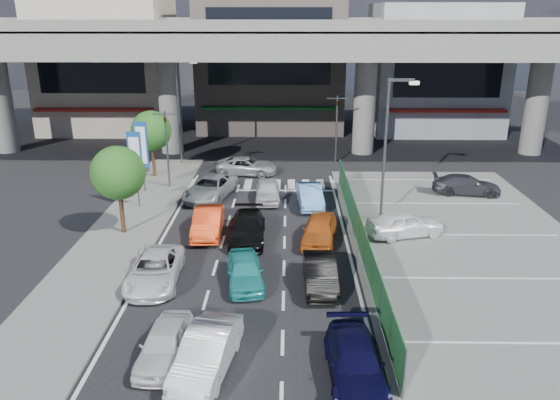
{
  "coord_description": "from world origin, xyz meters",
  "views": [
    {
      "loc": [
        1.77,
        -22.84,
        11.26
      ],
      "look_at": [
        1.34,
        4.8,
        1.69
      ],
      "focal_mm": 35.0,
      "sensor_mm": 36.0,
      "label": 1
    }
  ],
  "objects_px": {
    "van_white_back_left": "(165,344)",
    "sedan_black_mid": "(247,228)",
    "tree_far": "(151,131)",
    "parked_sedan_white": "(405,223)",
    "hatch_white_back_mid": "(207,353)",
    "sedan_white_mid_left": "(155,270)",
    "minivan_navy_back": "(355,362)",
    "taxi_orange_right": "(319,230)",
    "traffic_light_left": "(166,131)",
    "street_lamp_right": "(389,139)",
    "hatch_black_mid_right": "(320,274)",
    "traffic_light_right": "(337,112)",
    "taxi_orange_left": "(208,222)",
    "parked_sedan_dgrey": "(466,185)",
    "traffic_cone": "(359,224)",
    "sedan_white_front_mid": "(268,191)",
    "signboard_far": "(142,147)",
    "street_lamp_left": "(181,103)",
    "tree_near": "(118,173)",
    "taxi_teal_mid": "(245,271)",
    "wagon_silver_front_left": "(210,188)",
    "kei_truck_front_right": "(310,196)",
    "crossing_wagon_silver": "(247,166)",
    "signboard_near": "(135,159)"
  },
  "relations": [
    {
      "from": "traffic_light_left",
      "to": "sedan_white_mid_left",
      "type": "relative_size",
      "value": 1.13
    },
    {
      "from": "taxi_orange_right",
      "to": "parked_sedan_dgrey",
      "type": "distance_m",
      "value": 12.64
    },
    {
      "from": "sedan_black_mid",
      "to": "traffic_cone",
      "type": "distance_m",
      "value": 6.1
    },
    {
      "from": "traffic_light_left",
      "to": "signboard_near",
      "type": "height_order",
      "value": "traffic_light_left"
    },
    {
      "from": "sedan_white_mid_left",
      "to": "parked_sedan_dgrey",
      "type": "bearing_deg",
      "value": 33.09
    },
    {
      "from": "traffic_light_left",
      "to": "taxi_orange_right",
      "type": "xyz_separation_m",
      "value": [
        9.59,
        -8.93,
        -3.25
      ]
    },
    {
      "from": "street_lamp_right",
      "to": "taxi_orange_left",
      "type": "height_order",
      "value": "street_lamp_right"
    },
    {
      "from": "signboard_far",
      "to": "sedan_white_mid_left",
      "type": "relative_size",
      "value": 1.02
    },
    {
      "from": "street_lamp_right",
      "to": "hatch_white_back_mid",
      "type": "relative_size",
      "value": 1.91
    },
    {
      "from": "sedan_white_mid_left",
      "to": "crossing_wagon_silver",
      "type": "relative_size",
      "value": 1.03
    },
    {
      "from": "street_lamp_right",
      "to": "van_white_back_left",
      "type": "xyz_separation_m",
      "value": [
        -9.56,
        -13.06,
        -4.15
      ]
    },
    {
      "from": "hatch_white_back_mid",
      "to": "sedan_white_mid_left",
      "type": "distance_m",
      "value": 6.89
    },
    {
      "from": "hatch_white_back_mid",
      "to": "traffic_cone",
      "type": "distance_m",
      "value": 13.85
    },
    {
      "from": "street_lamp_right",
      "to": "hatch_white_back_mid",
      "type": "distance_m",
      "value": 16.36
    },
    {
      "from": "sedan_white_mid_left",
      "to": "taxi_teal_mid",
      "type": "xyz_separation_m",
      "value": [
        3.92,
        -0.04,
        -0.0
      ]
    },
    {
      "from": "traffic_cone",
      "to": "van_white_back_left",
      "type": "bearing_deg",
      "value": -124.48
    },
    {
      "from": "van_white_back_left",
      "to": "wagon_silver_front_left",
      "type": "height_order",
      "value": "wagon_silver_front_left"
    },
    {
      "from": "sedan_white_mid_left",
      "to": "sedan_black_mid",
      "type": "xyz_separation_m",
      "value": [
        3.68,
        4.79,
        0.01
      ]
    },
    {
      "from": "tree_near",
      "to": "parked_sedan_white",
      "type": "distance_m",
      "value": 15.15
    },
    {
      "from": "street_lamp_right",
      "to": "hatch_black_mid_right",
      "type": "bearing_deg",
      "value": -117.22
    },
    {
      "from": "tree_near",
      "to": "sedan_white_mid_left",
      "type": "distance_m",
      "value": 6.85
    },
    {
      "from": "tree_far",
      "to": "hatch_white_back_mid",
      "type": "distance_m",
      "value": 23.36
    },
    {
      "from": "street_lamp_right",
      "to": "minivan_navy_back",
      "type": "xyz_separation_m",
      "value": [
        -3.22,
        -13.99,
        -4.14
      ]
    },
    {
      "from": "van_white_back_left",
      "to": "parked_sedan_dgrey",
      "type": "bearing_deg",
      "value": 52.13
    },
    {
      "from": "street_lamp_left",
      "to": "signboard_far",
      "type": "distance_m",
      "value": 7.32
    },
    {
      "from": "tree_far",
      "to": "sedan_white_mid_left",
      "type": "bearing_deg",
      "value": -76.69
    },
    {
      "from": "wagon_silver_front_left",
      "to": "parked_sedan_dgrey",
      "type": "xyz_separation_m",
      "value": [
        16.46,
        0.94,
        -0.01
      ]
    },
    {
      "from": "kei_truck_front_right",
      "to": "tree_far",
      "type": "bearing_deg",
      "value": 147.64
    },
    {
      "from": "traffic_light_left",
      "to": "tree_near",
      "type": "bearing_deg",
      "value": -95.71
    },
    {
      "from": "crossing_wagon_silver",
      "to": "parked_sedan_dgrey",
      "type": "distance_m",
      "value": 15.23
    },
    {
      "from": "taxi_teal_mid",
      "to": "hatch_black_mid_right",
      "type": "height_order",
      "value": "hatch_black_mid_right"
    },
    {
      "from": "tree_near",
      "to": "parked_sedan_dgrey",
      "type": "bearing_deg",
      "value": 18.82
    },
    {
      "from": "hatch_white_back_mid",
      "to": "parked_sedan_white",
      "type": "bearing_deg",
      "value": 61.99
    },
    {
      "from": "tree_far",
      "to": "sedan_white_front_mid",
      "type": "xyz_separation_m",
      "value": [
        8.29,
        -4.93,
        -2.75
      ]
    },
    {
      "from": "traffic_light_right",
      "to": "signboard_far",
      "type": "bearing_deg",
      "value": -148.57
    },
    {
      "from": "taxi_orange_left",
      "to": "van_white_back_left",
      "type": "bearing_deg",
      "value": -91.91
    },
    {
      "from": "sedan_white_mid_left",
      "to": "parked_sedan_white",
      "type": "height_order",
      "value": "parked_sedan_white"
    },
    {
      "from": "sedan_black_mid",
      "to": "hatch_white_back_mid",
      "type": "bearing_deg",
      "value": -94.07
    },
    {
      "from": "sedan_white_mid_left",
      "to": "wagon_silver_front_left",
      "type": "height_order",
      "value": "wagon_silver_front_left"
    },
    {
      "from": "minivan_navy_back",
      "to": "taxi_orange_right",
      "type": "height_order",
      "value": "taxi_orange_right"
    },
    {
      "from": "tree_far",
      "to": "parked_sedan_white",
      "type": "xyz_separation_m",
      "value": [
        15.72,
        -10.67,
        -2.63
      ]
    },
    {
      "from": "traffic_light_right",
      "to": "taxi_orange_left",
      "type": "height_order",
      "value": "traffic_light_right"
    },
    {
      "from": "tree_near",
      "to": "taxi_orange_left",
      "type": "bearing_deg",
      "value": 0.88
    },
    {
      "from": "hatch_black_mid_right",
      "to": "taxi_orange_right",
      "type": "height_order",
      "value": "taxi_orange_right"
    },
    {
      "from": "tree_near",
      "to": "hatch_black_mid_right",
      "type": "distance_m",
      "value": 12.02
    },
    {
      "from": "van_white_back_left",
      "to": "sedan_black_mid",
      "type": "height_order",
      "value": "sedan_black_mid"
    },
    {
      "from": "parked_sedan_dgrey",
      "to": "taxi_teal_mid",
      "type": "bearing_deg",
      "value": 141.49
    },
    {
      "from": "traffic_cone",
      "to": "parked_sedan_dgrey",
      "type": "bearing_deg",
      "value": 39.47
    },
    {
      "from": "signboard_near",
      "to": "tree_far",
      "type": "height_order",
      "value": "tree_far"
    },
    {
      "from": "traffic_light_right",
      "to": "traffic_cone",
      "type": "xyz_separation_m",
      "value": [
        0.11,
        -14.41,
        -3.52
      ]
    }
  ]
}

